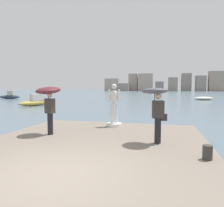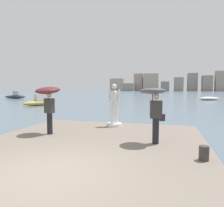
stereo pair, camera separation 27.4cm
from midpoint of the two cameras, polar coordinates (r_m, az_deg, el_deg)
ground_plane at (r=44.13m, az=11.92°, el=1.38°), size 400.00×400.00×0.00m
pier at (r=6.73m, az=-7.12°, el=-13.93°), size 7.93×9.80×0.40m
statue_white_figure at (r=10.09m, az=1.39°, el=-1.91°), size 0.74×0.74×2.10m
onlooker_left at (r=8.77m, az=-16.53°, el=1.96°), size 1.26×1.28×2.00m
onlooker_right at (r=7.11m, az=12.72°, el=0.61°), size 1.09×1.10×1.94m
mooring_bollard at (r=6.10m, az=25.49°, el=-12.42°), size 0.26×0.26×0.39m
boat_mid at (r=41.71m, az=25.63°, el=1.28°), size 3.89×2.32×0.62m
boat_far at (r=28.01m, az=-19.27°, el=0.57°), size 2.87×4.35×1.50m
boat_leftward at (r=47.68m, az=-25.19°, el=1.91°), size 4.58×2.21×1.59m
distant_skyline at (r=143.64m, az=14.98°, el=5.50°), size 77.33×12.54×12.62m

